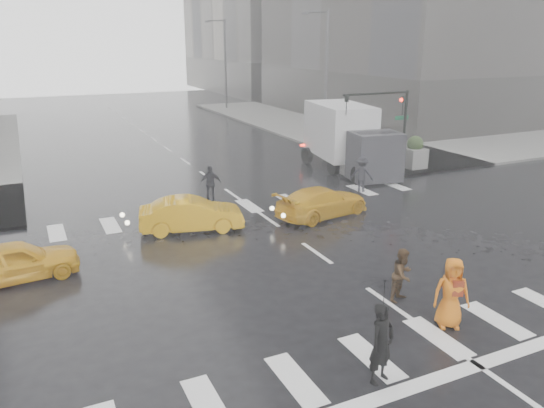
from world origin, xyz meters
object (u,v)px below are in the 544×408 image
traffic_signal_pole (390,115)px  pedestrian_brown (403,275)px  box_truck (349,137)px  taxi_mid (192,214)px  pedestrian_orange (451,293)px  taxi_front (15,261)px

traffic_signal_pole → pedestrian_brown: 14.95m
box_truck → taxi_mid: bearing=-142.9°
traffic_signal_pole → pedestrian_orange: (-8.37, -13.68, -2.28)m
box_truck → taxi_front: bearing=-146.3°
pedestrian_orange → taxi_front: (-10.02, 7.74, -0.31)m
traffic_signal_pole → taxi_front: size_ratio=1.22×
box_truck → pedestrian_orange: bearing=-104.5°
taxi_front → taxi_mid: bearing=-77.7°
taxi_front → pedestrian_brown: bearing=-127.3°
pedestrian_orange → taxi_front: pedestrian_orange is taller
pedestrian_orange → taxi_mid: size_ratio=0.48×
taxi_front → taxi_mid: taxi_mid is taller
pedestrian_orange → taxi_mid: pedestrian_orange is taller
traffic_signal_pole → taxi_mid: (-12.22, -3.95, -2.57)m
pedestrian_orange → taxi_front: size_ratio=0.51×
taxi_mid → pedestrian_brown: bearing=-142.3°
traffic_signal_pole → box_truck: (-1.51, 1.60, -1.28)m
pedestrian_orange → box_truck: bearing=93.3°
traffic_signal_pole → pedestrian_orange: traffic_signal_pole is taller
box_truck → traffic_signal_pole: bearing=-37.1°
taxi_mid → box_truck: 12.14m
pedestrian_brown → pedestrian_orange: 1.69m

